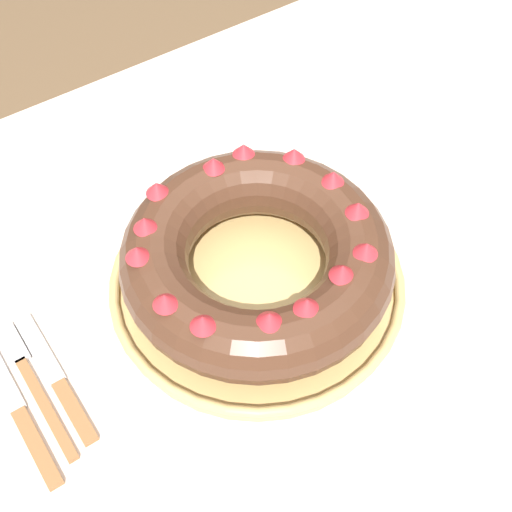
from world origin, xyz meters
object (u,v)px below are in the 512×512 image
Objects in this scene: fork at (31,380)px; serving_knife at (20,414)px; cake_knife at (60,385)px; bundt_cake at (256,255)px; serving_dish at (256,283)px.

fork is 0.04m from serving_knife.
bundt_cake is at bearing -6.63° from cake_knife.
bundt_cake is at bearing 138.81° from serving_dish.
bundt_cake is 0.26m from cake_knife.
cake_knife is (0.05, 0.01, 0.00)m from serving_knife.
fork is at bearing 44.67° from serving_knife.
bundt_cake reaches higher than serving_dish.
fork is at bearing 172.28° from serving_dish.
serving_knife is at bearing -133.96° from fork.
fork is (-0.27, 0.04, -0.01)m from serving_dish.
serving_knife is (-0.30, 0.01, -0.07)m from bundt_cake.
serving_dish reaches higher than fork.
bundt_cake is at bearing -5.97° from serving_knife.
serving_dish is 1.12× the size of bundt_cake.
cake_knife is (-0.25, 0.01, -0.01)m from serving_dish.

